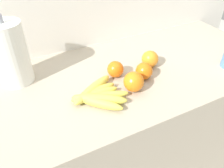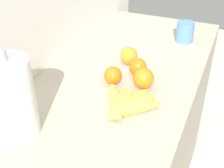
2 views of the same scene
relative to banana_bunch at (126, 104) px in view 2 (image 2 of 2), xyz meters
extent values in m
cube|color=#ADA08C|center=(0.20, 0.10, -0.47)|extent=(1.41, 0.60, 0.90)
cube|color=silver|center=(0.20, 0.43, -0.27)|extent=(1.81, 0.06, 1.30)
ellipsoid|color=#E0CE4C|center=(-0.01, -0.03, 0.00)|extent=(0.15, 0.16, 0.04)
ellipsoid|color=#D9CB4C|center=(0.00, -0.02, 0.00)|extent=(0.19, 0.14, 0.04)
ellipsoid|color=#DAD44C|center=(0.01, -0.01, 0.00)|extent=(0.21, 0.09, 0.03)
ellipsoid|color=#D9D44C|center=(0.00, 0.01, 0.00)|extent=(0.17, 0.03, 0.03)
ellipsoid|color=#DBC54C|center=(0.00, 0.02, 0.00)|extent=(0.18, 0.07, 0.03)
ellipsoid|color=#DDC84C|center=(0.00, 0.04, 0.00)|extent=(0.20, 0.14, 0.04)
sphere|color=orange|center=(0.23, 0.04, 0.02)|extent=(0.07, 0.07, 0.07)
sphere|color=orange|center=(0.13, 0.10, 0.02)|extent=(0.07, 0.07, 0.07)
sphere|color=orange|center=(0.30, 0.10, 0.02)|extent=(0.07, 0.07, 0.07)
sphere|color=orange|center=(0.15, -0.01, 0.02)|extent=(0.08, 0.08, 0.08)
cylinder|color=white|center=(-0.24, 0.25, 0.10)|extent=(0.13, 0.13, 0.24)
cylinder|color=gray|center=(-0.24, 0.25, 0.12)|extent=(0.02, 0.02, 0.27)
cylinder|color=#5688BF|center=(0.62, -0.06, 0.03)|extent=(0.08, 0.08, 0.10)
camera|label=1|loc=(-0.23, -0.57, 0.51)|focal=35.91mm
camera|label=2|loc=(-0.77, -0.28, 0.60)|focal=49.04mm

